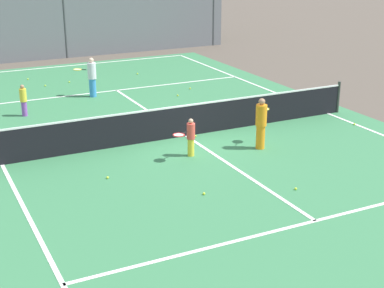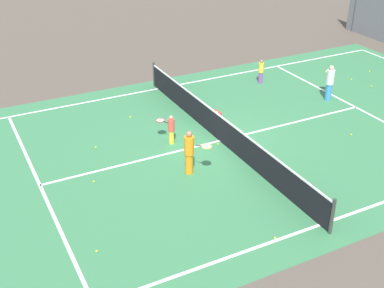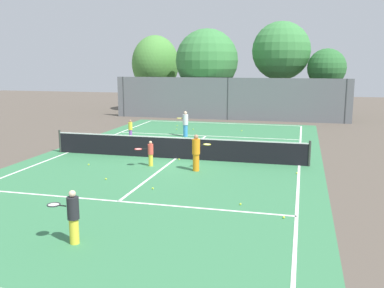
{
  "view_description": "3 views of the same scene",
  "coord_description": "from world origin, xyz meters",
  "px_view_note": "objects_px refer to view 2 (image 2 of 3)",
  "views": [
    {
      "loc": [
        -7.36,
        -15.24,
        5.72
      ],
      "look_at": [
        -1.35,
        -3.13,
        0.94
      ],
      "focal_mm": 54.17,
      "sensor_mm": 36.0,
      "label": 1
    },
    {
      "loc": [
        13.87,
        -8.22,
        8.61
      ],
      "look_at": [
        1.2,
        -1.74,
        0.88
      ],
      "focal_mm": 47.67,
      "sensor_mm": 36.0,
      "label": 2
    },
    {
      "loc": [
        5.52,
        -18.58,
        4.36
      ],
      "look_at": [
        1.49,
        -2.83,
        1.27
      ],
      "focal_mm": 40.56,
      "sensor_mm": 36.0,
      "label": 3
    }
  ],
  "objects_px": {
    "player_4": "(261,71)",
    "tennis_ball_2": "(94,182)",
    "tennis_ball_7": "(97,251)",
    "tennis_ball_11": "(218,144)",
    "tennis_ball_5": "(371,86)",
    "tennis_ball_0": "(96,147)",
    "player_1": "(170,129)",
    "tennis_ball_10": "(275,238)",
    "player_3": "(190,152)",
    "tennis_ball_1": "(351,135)",
    "tennis_ball_13": "(351,79)",
    "player_0": "(330,82)",
    "ball_crate": "(214,116)",
    "tennis_ball_3": "(369,71)",
    "tennis_ball_8": "(130,117)"
  },
  "relations": [
    {
      "from": "ball_crate",
      "to": "tennis_ball_1",
      "type": "height_order",
      "value": "ball_crate"
    },
    {
      "from": "ball_crate",
      "to": "tennis_ball_0",
      "type": "height_order",
      "value": "ball_crate"
    },
    {
      "from": "ball_crate",
      "to": "tennis_ball_2",
      "type": "height_order",
      "value": "ball_crate"
    },
    {
      "from": "tennis_ball_7",
      "to": "tennis_ball_11",
      "type": "relative_size",
      "value": 1.0
    },
    {
      "from": "tennis_ball_1",
      "to": "tennis_ball_7",
      "type": "relative_size",
      "value": 1.0
    },
    {
      "from": "tennis_ball_13",
      "to": "tennis_ball_11",
      "type": "bearing_deg",
      "value": -72.94
    },
    {
      "from": "player_0",
      "to": "player_1",
      "type": "relative_size",
      "value": 1.39
    },
    {
      "from": "player_0",
      "to": "player_3",
      "type": "bearing_deg",
      "value": -71.65
    },
    {
      "from": "tennis_ball_3",
      "to": "player_3",
      "type": "bearing_deg",
      "value": -70.14
    },
    {
      "from": "tennis_ball_8",
      "to": "tennis_ball_5",
      "type": "bearing_deg",
      "value": 79.93
    },
    {
      "from": "tennis_ball_0",
      "to": "tennis_ball_5",
      "type": "bearing_deg",
      "value": 89.22
    },
    {
      "from": "ball_crate",
      "to": "tennis_ball_3",
      "type": "bearing_deg",
      "value": 97.88
    },
    {
      "from": "tennis_ball_3",
      "to": "tennis_ball_11",
      "type": "relative_size",
      "value": 1.0
    },
    {
      "from": "player_0",
      "to": "tennis_ball_8",
      "type": "relative_size",
      "value": 22.97
    },
    {
      "from": "tennis_ball_5",
      "to": "tennis_ball_7",
      "type": "xyz_separation_m",
      "value": [
        5.15,
        -14.37,
        0.0
      ]
    },
    {
      "from": "tennis_ball_13",
      "to": "player_1",
      "type": "bearing_deg",
      "value": -80.07
    },
    {
      "from": "player_1",
      "to": "tennis_ball_2",
      "type": "distance_m",
      "value": 3.51
    },
    {
      "from": "tennis_ball_7",
      "to": "player_4",
      "type": "bearing_deg",
      "value": 127.43
    },
    {
      "from": "player_0",
      "to": "tennis_ball_1",
      "type": "height_order",
      "value": "player_0"
    },
    {
      "from": "tennis_ball_0",
      "to": "tennis_ball_5",
      "type": "distance_m",
      "value": 12.7
    },
    {
      "from": "tennis_ball_1",
      "to": "tennis_ball_5",
      "type": "bearing_deg",
      "value": 127.73
    },
    {
      "from": "tennis_ball_1",
      "to": "tennis_ball_7",
      "type": "bearing_deg",
      "value": -79.1
    },
    {
      "from": "player_0",
      "to": "tennis_ball_11",
      "type": "xyz_separation_m",
      "value": [
        1.37,
        -6.11,
        -0.75
      ]
    },
    {
      "from": "ball_crate",
      "to": "tennis_ball_7",
      "type": "bearing_deg",
      "value": -50.29
    },
    {
      "from": "tennis_ball_11",
      "to": "tennis_ball_8",
      "type": "bearing_deg",
      "value": -150.64
    },
    {
      "from": "tennis_ball_1",
      "to": "tennis_ball_5",
      "type": "xyz_separation_m",
      "value": [
        -3.17,
        4.09,
        0.0
      ]
    },
    {
      "from": "tennis_ball_2",
      "to": "tennis_ball_11",
      "type": "xyz_separation_m",
      "value": [
        -0.38,
        4.65,
        0.0
      ]
    },
    {
      "from": "player_3",
      "to": "tennis_ball_2",
      "type": "xyz_separation_m",
      "value": [
        -0.85,
        -2.91,
        -0.74
      ]
    },
    {
      "from": "tennis_ball_10",
      "to": "player_0",
      "type": "bearing_deg",
      "value": 131.88
    },
    {
      "from": "player_4",
      "to": "tennis_ball_2",
      "type": "xyz_separation_m",
      "value": [
        4.62,
        -9.28,
        -0.53
      ]
    },
    {
      "from": "player_1",
      "to": "tennis_ball_1",
      "type": "relative_size",
      "value": 16.47
    },
    {
      "from": "tennis_ball_3",
      "to": "tennis_ball_13",
      "type": "bearing_deg",
      "value": -74.93
    },
    {
      "from": "tennis_ball_8",
      "to": "tennis_ball_10",
      "type": "distance_m",
      "value": 8.71
    },
    {
      "from": "player_3",
      "to": "tennis_ball_1",
      "type": "height_order",
      "value": "player_3"
    },
    {
      "from": "player_4",
      "to": "tennis_ball_13",
      "type": "bearing_deg",
      "value": 67.95
    },
    {
      "from": "tennis_ball_1",
      "to": "tennis_ball_7",
      "type": "xyz_separation_m",
      "value": [
        1.98,
        -10.28,
        0.0
      ]
    },
    {
      "from": "player_1",
      "to": "tennis_ball_10",
      "type": "xyz_separation_m",
      "value": [
        6.09,
        0.19,
        -0.54
      ]
    },
    {
      "from": "ball_crate",
      "to": "tennis_ball_0",
      "type": "distance_m",
      "value": 4.76
    },
    {
      "from": "player_3",
      "to": "tennis_ball_10",
      "type": "distance_m",
      "value": 4.08
    },
    {
      "from": "player_3",
      "to": "tennis_ball_5",
      "type": "relative_size",
      "value": 22.71
    },
    {
      "from": "tennis_ball_1",
      "to": "tennis_ball_5",
      "type": "distance_m",
      "value": 5.17
    },
    {
      "from": "player_4",
      "to": "tennis_ball_5",
      "type": "bearing_deg",
      "value": 57.3
    },
    {
      "from": "tennis_ball_2",
      "to": "tennis_ball_11",
      "type": "distance_m",
      "value": 4.66
    },
    {
      "from": "tennis_ball_5",
      "to": "tennis_ball_7",
      "type": "height_order",
      "value": "same"
    },
    {
      "from": "tennis_ball_0",
      "to": "tennis_ball_5",
      "type": "xyz_separation_m",
      "value": [
        0.17,
        12.7,
        0.0
      ]
    },
    {
      "from": "tennis_ball_13",
      "to": "tennis_ball_1",
      "type": "bearing_deg",
      "value": -42.58
    },
    {
      "from": "tennis_ball_1",
      "to": "tennis_ball_11",
      "type": "xyz_separation_m",
      "value": [
        -1.6,
        -4.7,
        0.0
      ]
    },
    {
      "from": "tennis_ball_13",
      "to": "tennis_ball_3",
      "type": "bearing_deg",
      "value": 105.07
    },
    {
      "from": "player_0",
      "to": "tennis_ball_8",
      "type": "distance_m",
      "value": 8.37
    },
    {
      "from": "tennis_ball_2",
      "to": "tennis_ball_3",
      "type": "bearing_deg",
      "value": 103.07
    }
  ]
}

